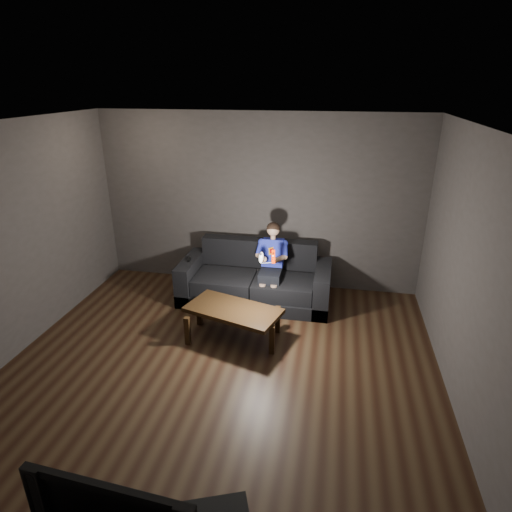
# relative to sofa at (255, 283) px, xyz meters

# --- Properties ---
(floor) EXTENTS (5.00, 5.00, 0.00)m
(floor) POSITION_rel_sofa_xyz_m (-0.08, -1.87, -0.28)
(floor) COLOR black
(floor) RESTS_ON ground
(back_wall) EXTENTS (5.00, 0.04, 2.70)m
(back_wall) POSITION_rel_sofa_xyz_m (-0.08, 0.63, 1.07)
(back_wall) COLOR #3A3533
(back_wall) RESTS_ON ground
(front_wall) EXTENTS (5.00, 0.04, 2.70)m
(front_wall) POSITION_rel_sofa_xyz_m (-0.08, -4.37, 1.07)
(front_wall) COLOR #3A3533
(front_wall) RESTS_ON ground
(right_wall) EXTENTS (0.04, 5.00, 2.70)m
(right_wall) POSITION_rel_sofa_xyz_m (2.42, -1.87, 1.07)
(right_wall) COLOR #3A3533
(right_wall) RESTS_ON ground
(ceiling) EXTENTS (5.00, 5.00, 0.02)m
(ceiling) POSITION_rel_sofa_xyz_m (-0.08, -1.87, 2.42)
(ceiling) COLOR white
(ceiling) RESTS_ON back_wall
(sofa) EXTENTS (2.21, 0.95, 0.85)m
(sofa) POSITION_rel_sofa_xyz_m (0.00, 0.00, 0.00)
(sofa) COLOR black
(sofa) RESTS_ON floor
(child) EXTENTS (0.46, 0.56, 1.13)m
(child) POSITION_rel_sofa_xyz_m (0.25, -0.06, 0.45)
(child) COLOR black
(child) RESTS_ON sofa
(wii_remote_red) EXTENTS (0.06, 0.08, 0.19)m
(wii_remote_red) POSITION_rel_sofa_xyz_m (0.34, -0.49, 0.65)
(wii_remote_red) COLOR #F22C00
(wii_remote_red) RESTS_ON child
(nunchuk_white) EXTENTS (0.08, 0.11, 0.17)m
(nunchuk_white) POSITION_rel_sofa_xyz_m (0.17, -0.49, 0.62)
(nunchuk_white) COLOR silver
(nunchuk_white) RESTS_ON child
(wii_remote_black) EXTENTS (0.07, 0.16, 0.03)m
(wii_remote_black) POSITION_rel_sofa_xyz_m (-0.99, -0.08, 0.34)
(wii_remote_black) COLOR black
(wii_remote_black) RESTS_ON sofa
(coffee_table) EXTENTS (1.30, 0.91, 0.43)m
(coffee_table) POSITION_rel_sofa_xyz_m (-0.08, -1.08, 0.09)
(coffee_table) COLOR black
(coffee_table) RESTS_ON floor
(tv) EXTENTS (1.03, 0.21, 0.59)m
(tv) POSITION_rel_sofa_xyz_m (0.02, -4.14, 0.55)
(tv) COLOR black
(tv) RESTS_ON media_console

